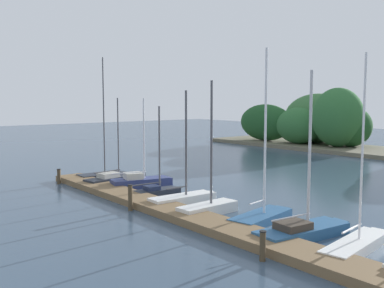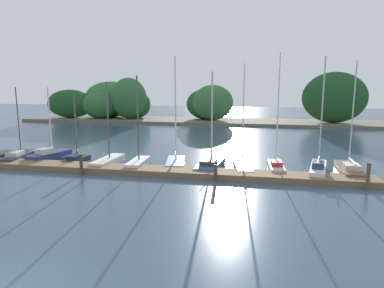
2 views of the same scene
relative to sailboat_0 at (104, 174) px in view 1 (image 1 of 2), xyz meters
The scene contains 13 objects.
dock_pier 13.05m from the sailboat_0, ahead, with size 28.43×1.80×0.35m.
sailboat_0 is the anchor object (origin of this frame).
sailboat_1 2.00m from the sailboat_0, ahead, with size 1.78×4.57×5.56m.
sailboat_2 4.30m from the sailboat_0, ahead, with size 2.03×3.92×5.53m.
sailboat_3 6.72m from the sailboat_0, ahead, with size 1.08×3.24×5.09m.
sailboat_4 9.38m from the sailboat_0, ahead, with size 1.19×3.94×5.93m.
sailboat_5 11.77m from the sailboat_0, ahead, with size 1.11×3.41×6.36m.
sailboat_6 14.23m from the sailboat_0, ahead, with size 1.90×3.90×7.72m.
sailboat_7 16.83m from the sailboat_0, ahead, with size 1.73×4.57×6.61m.
sailboat_8 18.98m from the sailboat_0, ahead, with size 1.60×4.37×7.13m.
mooring_piling_0 3.17m from the sailboat_0, 91.87° to the right, with size 0.26×0.26×0.99m.
mooring_piling_1 9.35m from the sailboat_0, 19.77° to the right, with size 0.25×0.25×1.30m.
mooring_piling_2 17.86m from the sailboat_0, 10.43° to the right, with size 0.24×0.24×1.05m.
Camera 1 is at (14.59, 1.50, 5.50)m, focal length 41.68 mm.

